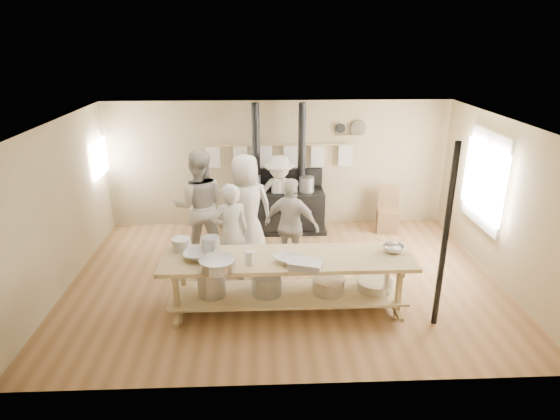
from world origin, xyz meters
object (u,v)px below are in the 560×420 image
at_px(prep_table, 287,278).
at_px(cook_center, 246,209).
at_px(chair, 388,218).
at_px(cook_far_left, 231,233).
at_px(cook_right, 292,226).
at_px(cook_left, 199,206).
at_px(cook_by_window, 279,195).
at_px(stove, 279,206).
at_px(roasting_pan, 305,264).

bearing_deg(prep_table, cook_center, 110.30).
bearing_deg(prep_table, chair, 52.00).
relative_size(prep_table, cook_far_left, 2.16).
xyz_separation_m(prep_table, cook_right, (0.15, 1.24, 0.30)).
bearing_deg(cook_left, chair, -167.46).
bearing_deg(cook_left, cook_by_window, -147.93).
xyz_separation_m(cook_right, cook_by_window, (-0.14, 1.61, -0.01)).
bearing_deg(cook_far_left, stove, -127.86).
height_order(cook_left, cook_center, cook_left).
distance_m(stove, cook_right, 1.81).
bearing_deg(cook_center, roasting_pan, 98.05).
bearing_deg(cook_by_window, cook_right, -82.74).
relative_size(prep_table, cook_right, 2.20).
height_order(cook_by_window, chair, cook_by_window).
bearing_deg(roasting_pan, cook_left, 128.05).
distance_m(prep_table, cook_far_left, 1.30).
relative_size(cook_far_left, cook_by_window, 1.03).
distance_m(prep_table, cook_left, 2.37).
bearing_deg(prep_table, stove, 89.96).
height_order(cook_left, chair, cook_left).
bearing_deg(cook_by_window, cook_center, -116.24).
bearing_deg(cook_right, prep_table, 107.32).
relative_size(cook_right, roasting_pan, 3.69).
distance_m(stove, cook_by_window, 0.34).
height_order(chair, roasting_pan, roasting_pan).
bearing_deg(stove, cook_far_left, -112.23).
relative_size(prep_table, cook_by_window, 2.21).
height_order(cook_left, cook_by_window, cook_left).
height_order(stove, cook_left, stove).
height_order(cook_far_left, chair, cook_far_left).
relative_size(prep_table, cook_center, 1.87).
bearing_deg(chair, cook_far_left, -138.20).
bearing_deg(stove, cook_right, -85.41).
xyz_separation_m(cook_right, chair, (2.10, 1.63, -0.55)).
height_order(prep_table, cook_center, cook_center).
relative_size(cook_by_window, roasting_pan, 3.66).
xyz_separation_m(cook_center, roasting_pan, (0.86, -2.02, -0.07)).
bearing_deg(cook_right, cook_by_window, -60.95).
bearing_deg(cook_right, cook_left, 4.05).
height_order(stove, cook_by_window, stove).
relative_size(prep_table, roasting_pan, 8.11).
bearing_deg(roasting_pan, chair, 57.85).
distance_m(cook_far_left, roasting_pan, 1.66).
relative_size(prep_table, cook_left, 1.82).
xyz_separation_m(prep_table, cook_left, (-1.45, 1.82, 0.47)).
xyz_separation_m(cook_center, cook_right, (0.77, -0.45, -0.15)).
bearing_deg(chair, stove, -174.13).
bearing_deg(cook_left, stove, -143.77).
xyz_separation_m(stove, roasting_pan, (0.23, -3.35, 0.38)).
xyz_separation_m(cook_left, cook_by_window, (1.45, 1.03, -0.18)).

